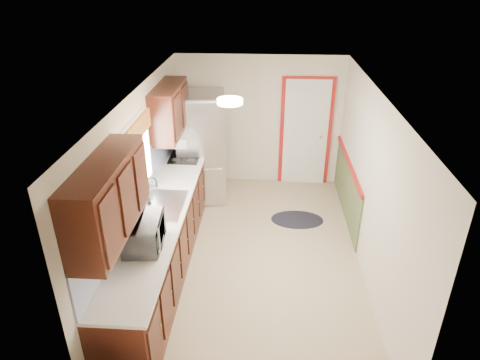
# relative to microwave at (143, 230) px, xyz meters

# --- Properties ---
(room_shell) EXTENTS (3.20, 5.20, 2.52)m
(room_shell) POSITION_rel_microwave_xyz_m (1.20, 1.10, 0.06)
(room_shell) COLOR tan
(room_shell) RESTS_ON ground
(kitchen_run) EXTENTS (0.63, 4.00, 2.20)m
(kitchen_run) POSITION_rel_microwave_xyz_m (-0.04, 0.81, -0.33)
(kitchen_run) COLOR #38150C
(kitchen_run) RESTS_ON ground
(back_wall_trim) EXTENTS (1.12, 2.30, 2.08)m
(back_wall_trim) POSITION_rel_microwave_xyz_m (2.19, 3.31, -0.26)
(back_wall_trim) COLOR maroon
(back_wall_trim) RESTS_ON ground
(ceiling_fixture) EXTENTS (0.30, 0.30, 0.06)m
(ceiling_fixture) POSITION_rel_microwave_xyz_m (0.90, 0.90, 1.22)
(ceiling_fixture) COLOR #FFD88C
(ceiling_fixture) RESTS_ON room_shell
(microwave) EXTENTS (0.39, 0.63, 0.41)m
(microwave) POSITION_rel_microwave_xyz_m (0.00, 0.00, 0.00)
(microwave) COLOR white
(microwave) RESTS_ON kitchen_run
(refrigerator) EXTENTS (0.88, 0.84, 1.90)m
(refrigerator) POSITION_rel_microwave_xyz_m (0.24, 2.85, -0.19)
(refrigerator) COLOR #B7B7BC
(refrigerator) RESTS_ON ground
(rug) EXTENTS (0.86, 0.56, 0.01)m
(rug) POSITION_rel_microwave_xyz_m (1.88, 2.16, -1.14)
(rug) COLOR black
(rug) RESTS_ON ground
(cooktop) EXTENTS (0.48, 0.58, 0.02)m
(cooktop) POSITION_rel_microwave_xyz_m (0.01, 2.46, -0.19)
(cooktop) COLOR black
(cooktop) RESTS_ON kitchen_run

